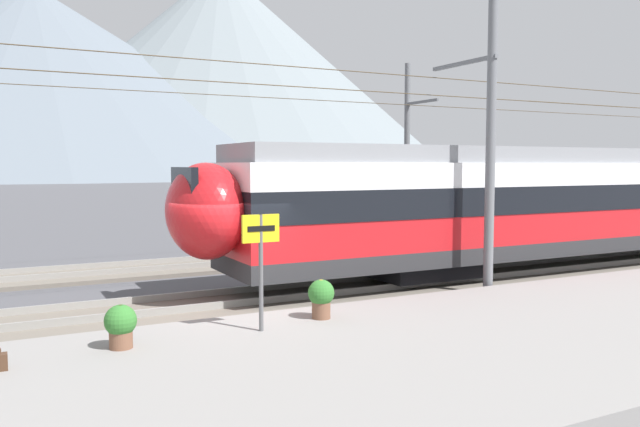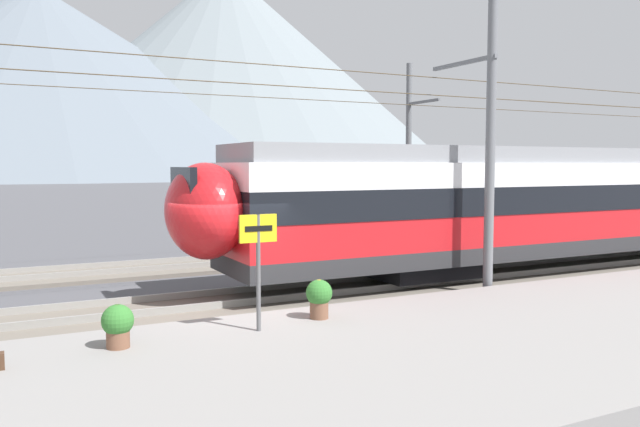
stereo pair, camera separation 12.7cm
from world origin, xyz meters
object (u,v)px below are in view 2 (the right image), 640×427
Objects in this scene: train_near_platform at (625,198)px; potted_plant_by_shelter at (118,323)px; catenary_mast_mid at (486,140)px; potted_plant_platform_edge at (319,296)px; platform_sign at (258,246)px; catenary_mast_far_side at (411,150)px.

train_near_platform is 17.54m from potted_plant_by_shelter.
catenary_mast_mid is 6.42m from potted_plant_platform_edge.
potted_plant_platform_edge is at bearing -165.56° from train_near_platform.
platform_sign reaches higher than potted_plant_by_shelter.
catenary_mast_mid is at bearing 10.54° from potted_plant_by_shelter.
catenary_mast_far_side is at bearing 48.11° from potted_plant_platform_edge.
catenary_mast_far_side is at bearing 45.17° from platform_sign.
platform_sign is at bearing -165.66° from train_near_platform.
catenary_mast_far_side is 65.14× the size of potted_plant_by_shelter.
train_near_platform is at bearing 12.21° from potted_plant_by_shelter.
train_near_platform is 8.28m from catenary_mast_mid.
platform_sign is 2.93× the size of potted_plant_by_shelter.
catenary_mast_far_side is 15.98m from platform_sign.
platform_sign is at bearing -166.64° from potted_plant_platform_edge.
catenary_mast_far_side reaches higher than catenary_mast_mid.
potted_plant_platform_edge reaches higher than potted_plant_by_shelter.
catenary_mast_far_side reaches higher than platform_sign.
potted_plant_platform_edge is (-13.25, -3.41, -1.43)m from train_near_platform.
catenary_mast_mid is 9.92m from potted_plant_by_shelter.
train_near_platform is 42.34× the size of potted_plant_by_shelter.
catenary_mast_mid is 61.36× the size of potted_plant_platform_edge.
train_near_platform is 13.75m from potted_plant_platform_edge.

